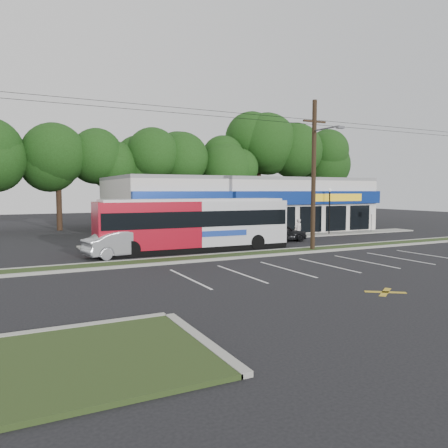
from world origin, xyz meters
name	(u,v)px	position (x,y,z in m)	size (l,w,h in m)	color
ground	(284,256)	(0.00, 0.00, 0.00)	(120.00, 120.00, 0.00)	black
grass_strip	(275,253)	(0.00, 1.00, 0.06)	(40.00, 1.60, 0.12)	#243214
curb_south	(283,254)	(0.00, 0.15, 0.07)	(40.00, 0.25, 0.14)	#9E9E93
curb_north	(268,251)	(0.00, 1.85, 0.07)	(40.00, 0.25, 0.14)	#9E9E93
grass_island	(34,368)	(-15.00, -12.00, 0.06)	(8.00, 5.00, 0.12)	#243214
sidewalk	(273,237)	(5.00, 9.00, 0.05)	(32.00, 2.20, 0.10)	#9E9E93
strip_mall	(239,205)	(5.50, 15.91, 2.65)	(25.00, 12.55, 5.30)	silver
utility_pole	(312,170)	(2.83, 0.93, 5.41)	(50.00, 2.77, 10.00)	black
lamp_post	(329,206)	(11.00, 8.80, 2.67)	(0.30, 0.30, 4.25)	black
sign_post	(372,217)	(16.00, 8.57, 1.56)	(0.45, 0.10, 2.23)	#59595E
tree_line	(187,154)	(4.00, 26.00, 8.42)	(46.76, 6.76, 11.83)	black
metrobus	(194,223)	(-4.15, 4.50, 1.85)	(13.07, 3.02, 3.50)	#A30C1D
car_dark	(280,232)	(4.00, 6.36, 0.74)	(1.76, 4.37, 1.49)	black
car_silver	(124,244)	(-9.00, 4.04, 0.81)	(1.71, 4.91, 1.62)	#9B9DA2
pedestrian_a	(298,230)	(5.47, 6.00, 0.91)	(0.66, 0.43, 1.81)	silver
pedestrian_b	(269,231)	(2.89, 6.27, 0.89)	(0.87, 0.68, 1.79)	beige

